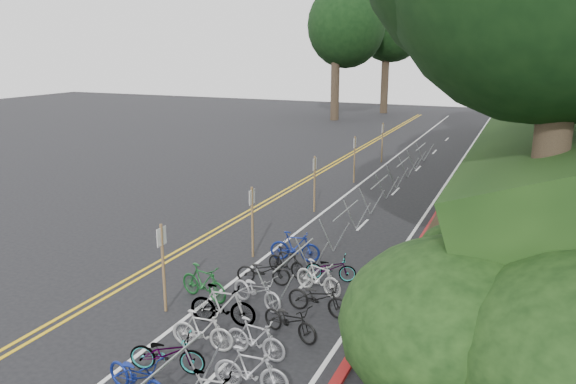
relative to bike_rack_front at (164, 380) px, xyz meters
The scene contains 9 objects.
ground 4.66m from the bike_rack_front, 130.62° to the left, with size 120.00×120.00×0.00m, color black.
road_markings 13.80m from the bike_rack_front, 99.83° to the left, with size 7.47×80.00×0.01m.
red_curb 15.73m from the bike_rack_front, 80.05° to the left, with size 0.25×28.00×0.10m, color maroon.
bike_rack_front is the anchor object (origin of this frame).
bike_racks_rest 16.48m from the bike_rack_front, 89.94° to the left, with size 1.14×23.00×1.17m.
signpost_near 4.74m from the bike_rack_front, 125.44° to the left, with size 0.08×0.40×2.52m.
signposts_rest 17.65m from the bike_rack_front, 97.77° to the left, with size 0.08×18.40×2.50m.
bike_front 5.36m from the bike_rack_front, 113.71° to the left, with size 1.72×0.49×1.03m, color #144C1E.
bike_valet 4.20m from the bike_rack_front, 90.73° to the left, with size 3.07×10.16×1.10m.
Camera 1 is at (8.98, -11.32, 7.06)m, focal length 35.00 mm.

